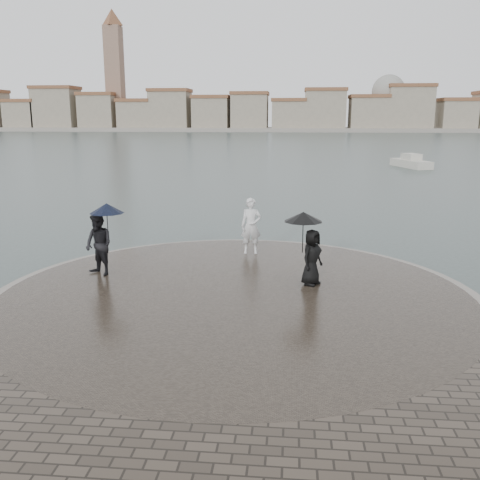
# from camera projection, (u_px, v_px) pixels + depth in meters

# --- Properties ---
(ground) EXTENTS (400.00, 400.00, 0.00)m
(ground) POSITION_uv_depth(u_px,v_px,m) (216.00, 369.00, 10.30)
(ground) COLOR #2B3835
(ground) RESTS_ON ground
(kerb_ring) EXTENTS (12.50, 12.50, 0.32)m
(kerb_ring) POSITION_uv_depth(u_px,v_px,m) (235.00, 301.00, 13.66)
(kerb_ring) COLOR gray
(kerb_ring) RESTS_ON ground
(quay_tip) EXTENTS (11.90, 11.90, 0.36)m
(quay_tip) POSITION_uv_depth(u_px,v_px,m) (235.00, 300.00, 13.66)
(quay_tip) COLOR #2D261E
(quay_tip) RESTS_ON ground
(statue) EXTENTS (0.70, 0.49, 1.82)m
(statue) POSITION_uv_depth(u_px,v_px,m) (251.00, 226.00, 17.39)
(statue) COLOR silver
(statue) RESTS_ON quay_tip
(visitor_left) EXTENTS (1.27, 1.08, 2.04)m
(visitor_left) POSITION_uv_depth(u_px,v_px,m) (100.00, 237.00, 14.98)
(visitor_left) COLOR black
(visitor_left) RESTS_ON quay_tip
(visitor_right) EXTENTS (1.17, 1.05, 1.95)m
(visitor_right) POSITION_uv_depth(u_px,v_px,m) (309.00, 243.00, 14.11)
(visitor_right) COLOR black
(visitor_right) RESTS_ON quay_tip
(far_skyline) EXTENTS (260.00, 20.00, 37.00)m
(far_skyline) POSITION_uv_depth(u_px,v_px,m) (268.00, 113.00, 165.42)
(far_skyline) COLOR gray
(far_skyline) RESTS_ON ground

